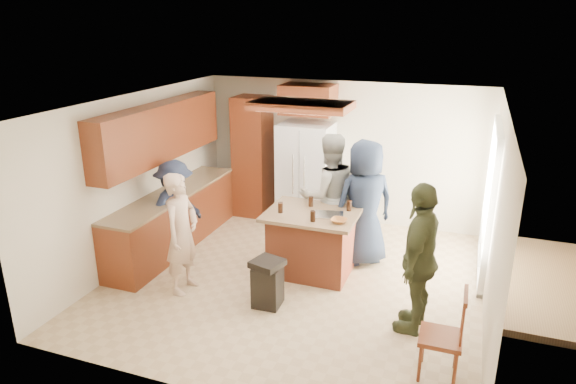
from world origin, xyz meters
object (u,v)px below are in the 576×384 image
(person_front_left, at_px, (182,233))
(refrigerator, at_px, (306,174))
(person_behind_right, at_px, (364,203))
(person_behind_left, at_px, (329,196))
(person_counter, at_px, (176,210))
(person_side_right, at_px, (420,258))
(trash_bin, at_px, (268,282))
(spindle_chair, at_px, (443,338))
(kitchen_island, at_px, (312,242))

(person_front_left, bearing_deg, refrigerator, -13.61)
(person_front_left, relative_size, person_behind_right, 0.87)
(person_behind_left, distance_m, person_counter, 2.32)
(person_side_right, distance_m, refrigerator, 3.56)
(person_side_right, xyz_separation_m, person_counter, (-3.65, 0.68, -0.14))
(trash_bin, relative_size, spindle_chair, 0.63)
(spindle_chair, bearing_deg, refrigerator, 126.52)
(person_side_right, height_order, trash_bin, person_side_right)
(person_side_right, xyz_separation_m, refrigerator, (-2.27, 2.74, -0.01))
(person_counter, xyz_separation_m, trash_bin, (1.82, -0.81, -0.45))
(person_side_right, distance_m, trash_bin, 1.93)
(person_side_right, distance_m, person_counter, 3.72)
(trash_bin, bearing_deg, spindle_chair, -17.07)
(person_side_right, height_order, kitchen_island, person_side_right)
(person_behind_left, relative_size, refrigerator, 1.07)
(person_side_right, distance_m, kitchen_island, 1.88)
(person_side_right, bearing_deg, person_front_left, -79.25)
(person_front_left, relative_size, person_counter, 1.07)
(person_side_right, height_order, refrigerator, person_side_right)
(kitchen_island, height_order, spindle_chair, spindle_chair)
(person_counter, distance_m, refrigerator, 2.48)
(person_front_left, relative_size, person_side_right, 0.91)
(spindle_chair, bearing_deg, kitchen_island, 138.17)
(person_behind_left, bearing_deg, person_behind_right, 136.29)
(person_counter, distance_m, spindle_chair, 4.28)
(kitchen_island, relative_size, trash_bin, 2.03)
(person_front_left, bearing_deg, person_behind_right, -50.31)
(person_counter, xyz_separation_m, spindle_chair, (4.01, -1.48, -0.32))
(kitchen_island, distance_m, spindle_chair, 2.60)
(kitchen_island, relative_size, spindle_chair, 1.29)
(person_front_left, bearing_deg, spindle_chair, -99.52)
(person_front_left, distance_m, person_behind_right, 2.66)
(person_behind_right, height_order, person_counter, person_behind_right)
(trash_bin, height_order, spindle_chair, spindle_chair)
(person_behind_right, relative_size, spindle_chair, 1.90)
(person_behind_left, bearing_deg, spindle_chair, 94.45)
(person_front_left, height_order, kitchen_island, person_front_left)
(person_counter, bearing_deg, spindle_chair, -98.93)
(trash_bin, distance_m, spindle_chair, 2.29)
(refrigerator, xyz_separation_m, spindle_chair, (2.62, -3.54, -0.45))
(person_front_left, distance_m, kitchen_island, 1.85)
(person_front_left, bearing_deg, person_behind_left, -39.54)
(person_behind_left, bearing_deg, trash_bin, 46.33)
(person_behind_left, distance_m, person_behind_right, 0.58)
(person_front_left, xyz_separation_m, refrigerator, (0.78, 2.89, 0.07))
(person_behind_left, xyz_separation_m, spindle_chair, (1.88, -2.40, -0.51))
(kitchen_island, bearing_deg, trash_bin, -103.53)
(person_behind_left, distance_m, spindle_chair, 3.10)
(person_behind_right, bearing_deg, person_counter, -21.10)
(person_behind_left, distance_m, person_side_right, 2.21)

